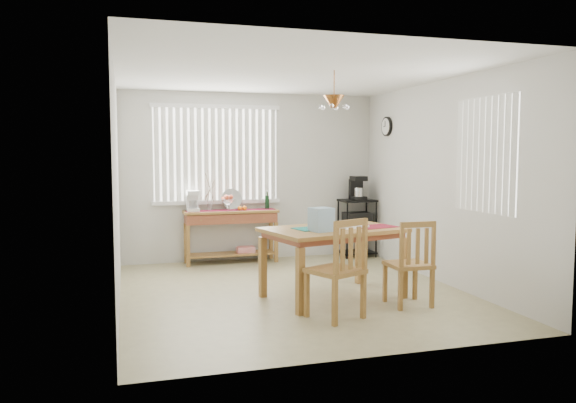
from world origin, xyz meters
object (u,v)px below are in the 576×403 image
object	(u,v)px
cart_items	(357,189)
chair_right	(410,264)
wire_cart	(357,222)
chair_left	(338,270)
sideboard	(232,223)
dining_table	(333,236)

from	to	relation	value
cart_items	chair_right	xyz separation A→B (m)	(-0.63, -2.94, -0.63)
wire_cart	chair_left	bearing A→B (deg)	-116.31
sideboard	chair_right	world-z (taller)	chair_right
wire_cart	chair_right	xyz separation A→B (m)	(-0.63, -2.93, -0.09)
dining_table	chair_left	size ratio (longest dim) A/B	1.66
chair_left	chair_right	xyz separation A→B (m)	(0.93, 0.23, -0.04)
cart_items	chair_right	world-z (taller)	cart_items
cart_items	chair_left	world-z (taller)	cart_items
sideboard	chair_right	size ratio (longest dim) A/B	1.51
cart_items	chair_left	size ratio (longest dim) A/B	0.37
dining_table	wire_cart	bearing A→B (deg)	60.85
sideboard	dining_table	xyz separation A→B (m)	(0.74, -2.39, 0.12)
wire_cart	cart_items	bearing A→B (deg)	90.00
chair_left	cart_items	bearing A→B (deg)	63.76
wire_cart	dining_table	size ratio (longest dim) A/B	0.54
chair_left	sideboard	bearing A→B (deg)	98.76
sideboard	chair_right	distance (m)	3.29
wire_cart	chair_left	distance (m)	3.52
wire_cart	sideboard	bearing A→B (deg)	178.98
cart_items	chair_left	distance (m)	3.58
wire_cart	chair_left	world-z (taller)	chair_left
sideboard	chair_left	distance (m)	3.23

